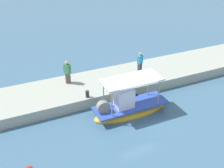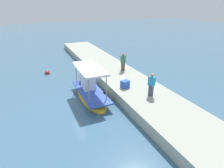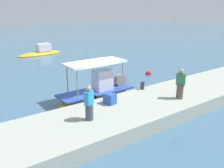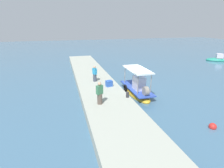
{
  "view_description": "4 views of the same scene",
  "coord_description": "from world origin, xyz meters",
  "px_view_note": "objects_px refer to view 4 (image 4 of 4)",
  "views": [
    {
      "loc": [
        7.24,
        12.66,
        10.34
      ],
      "look_at": [
        0.34,
        -2.49,
        0.92
      ],
      "focal_mm": 44.34,
      "sensor_mm": 36.0,
      "label": 1
    },
    {
      "loc": [
        -12.1,
        3.6,
        6.67
      ],
      "look_at": [
        -0.37,
        -1.64,
        1.09
      ],
      "focal_mm": 30.25,
      "sensor_mm": 36.0,
      "label": 2
    },
    {
      "loc": [
        -7.79,
        -12.59,
        5.73
      ],
      "look_at": [
        0.5,
        -1.27,
        1.26
      ],
      "focal_mm": 40.34,
      "sensor_mm": 36.0,
      "label": 3
    },
    {
      "loc": [
        14.71,
        -6.63,
        6.37
      ],
      "look_at": [
        -0.53,
        -2.35,
        0.95
      ],
      "focal_mm": 28.43,
      "sensor_mm": 36.0,
      "label": 4
    }
  ],
  "objects_px": {
    "fisherman_by_crate": "(100,94)",
    "fisherman_near_bollard": "(95,74)",
    "cargo_crate": "(109,83)",
    "marker_buoy": "(213,127)",
    "mooring_bollard": "(127,95)",
    "main_fishing_boat": "(137,89)",
    "moored_boat_near": "(217,59)"
  },
  "relations": [
    {
      "from": "main_fishing_boat",
      "to": "moored_boat_near",
      "type": "bearing_deg",
      "value": 117.91
    },
    {
      "from": "fisherman_by_crate",
      "to": "main_fishing_boat",
      "type": "bearing_deg",
      "value": 123.48
    },
    {
      "from": "main_fishing_boat",
      "to": "mooring_bollard",
      "type": "bearing_deg",
      "value": -39.13
    },
    {
      "from": "marker_buoy",
      "to": "moored_boat_near",
      "type": "height_order",
      "value": "moored_boat_near"
    },
    {
      "from": "fisherman_by_crate",
      "to": "marker_buoy",
      "type": "bearing_deg",
      "value": 58.47
    },
    {
      "from": "fisherman_by_crate",
      "to": "fisherman_near_bollard",
      "type": "bearing_deg",
      "value": 173.35
    },
    {
      "from": "marker_buoy",
      "to": "mooring_bollard",
      "type": "bearing_deg",
      "value": -137.85
    },
    {
      "from": "cargo_crate",
      "to": "moored_boat_near",
      "type": "bearing_deg",
      "value": 113.5
    },
    {
      "from": "main_fishing_boat",
      "to": "fisherman_by_crate",
      "type": "relative_size",
      "value": 2.96
    },
    {
      "from": "fisherman_near_bollard",
      "to": "mooring_bollard",
      "type": "distance_m",
      "value": 5.19
    },
    {
      "from": "marker_buoy",
      "to": "cargo_crate",
      "type": "bearing_deg",
      "value": -147.2
    },
    {
      "from": "fisherman_near_bollard",
      "to": "cargo_crate",
      "type": "height_order",
      "value": "fisherman_near_bollard"
    },
    {
      "from": "moored_boat_near",
      "to": "mooring_bollard",
      "type": "bearing_deg",
      "value": -59.63
    },
    {
      "from": "fisherman_by_crate",
      "to": "mooring_bollard",
      "type": "xyz_separation_m",
      "value": [
        -0.58,
        2.38,
        -0.54
      ]
    },
    {
      "from": "main_fishing_boat",
      "to": "mooring_bollard",
      "type": "relative_size",
      "value": 10.86
    },
    {
      "from": "mooring_bollard",
      "to": "cargo_crate",
      "type": "distance_m",
      "value": 3.08
    },
    {
      "from": "fisherman_by_crate",
      "to": "marker_buoy",
      "type": "relative_size",
      "value": 3.52
    },
    {
      "from": "cargo_crate",
      "to": "marker_buoy",
      "type": "relative_size",
      "value": 1.21
    },
    {
      "from": "fisherman_by_crate",
      "to": "mooring_bollard",
      "type": "distance_m",
      "value": 2.51
    },
    {
      "from": "cargo_crate",
      "to": "marker_buoy",
      "type": "height_order",
      "value": "cargo_crate"
    },
    {
      "from": "main_fishing_boat",
      "to": "mooring_bollard",
      "type": "distance_m",
      "value": 2.84
    },
    {
      "from": "mooring_bollard",
      "to": "moored_boat_near",
      "type": "distance_m",
      "value": 25.37
    },
    {
      "from": "main_fishing_boat",
      "to": "fisherman_near_bollard",
      "type": "height_order",
      "value": "main_fishing_boat"
    },
    {
      "from": "fisherman_by_crate",
      "to": "mooring_bollard",
      "type": "height_order",
      "value": "fisherman_by_crate"
    },
    {
      "from": "main_fishing_boat",
      "to": "mooring_bollard",
      "type": "height_order",
      "value": "main_fishing_boat"
    },
    {
      "from": "mooring_bollard",
      "to": "cargo_crate",
      "type": "xyz_separation_m",
      "value": [
        -2.99,
        -0.73,
        0.04
      ]
    },
    {
      "from": "main_fishing_boat",
      "to": "fisherman_by_crate",
      "type": "xyz_separation_m",
      "value": [
        2.74,
        -4.14,
        1.05
      ]
    },
    {
      "from": "cargo_crate",
      "to": "moored_boat_near",
      "type": "xyz_separation_m",
      "value": [
        -9.83,
        22.62,
        -0.74
      ]
    },
    {
      "from": "fisherman_by_crate",
      "to": "marker_buoy",
      "type": "xyz_separation_m",
      "value": [
        4.0,
        6.53,
        -1.4
      ]
    },
    {
      "from": "mooring_bollard",
      "to": "moored_boat_near",
      "type": "relative_size",
      "value": 0.12
    },
    {
      "from": "cargo_crate",
      "to": "moored_boat_near",
      "type": "distance_m",
      "value": 24.67
    },
    {
      "from": "main_fishing_boat",
      "to": "mooring_bollard",
      "type": "xyz_separation_m",
      "value": [
        2.16,
        -1.76,
        0.51
      ]
    }
  ]
}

